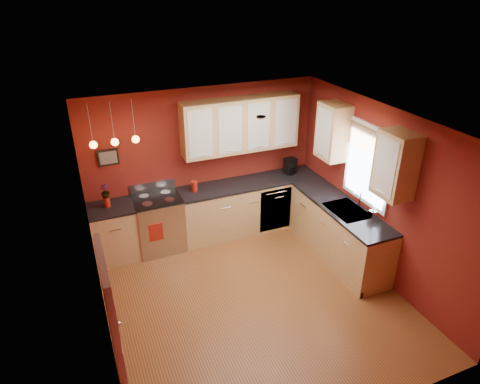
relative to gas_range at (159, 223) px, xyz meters
name	(u,v)px	position (x,y,z in m)	size (l,w,h in m)	color
floor	(253,298)	(0.92, -1.80, -0.48)	(4.20, 4.20, 0.00)	#96592B
ceiling	(257,125)	(0.92, -1.80, 2.12)	(4.00, 4.20, 0.02)	beige
wall_back	(204,163)	(0.92, 0.30, 0.82)	(4.00, 0.02, 2.60)	maroon
wall_front	(351,332)	(0.92, -3.90, 0.82)	(4.00, 0.02, 2.60)	maroon
wall_left	(96,255)	(-1.08, -1.80, 0.82)	(0.02, 4.20, 2.60)	maroon
wall_right	(379,194)	(2.92, -1.80, 0.82)	(0.02, 4.20, 2.60)	maroon
base_cabinets_back_left	(115,234)	(-0.73, 0.00, -0.03)	(0.70, 0.60, 0.90)	tan
base_cabinets_back_right	(250,206)	(1.65, 0.00, -0.03)	(2.54, 0.60, 0.90)	tan
base_cabinets_right	(338,232)	(2.62, -1.35, -0.03)	(0.60, 2.10, 0.90)	tan
counter_back_left	(110,208)	(-0.73, 0.00, 0.44)	(0.70, 0.62, 0.04)	black
counter_back_right	(250,183)	(1.65, 0.00, 0.44)	(2.54, 0.62, 0.04)	black
counter_right	(341,207)	(2.62, -1.35, 0.44)	(0.62, 2.10, 0.04)	black
gas_range	(159,223)	(0.00, 0.00, 0.00)	(0.76, 0.64, 1.11)	#B5B5BA
dishwasher_front	(275,210)	(2.02, -0.29, -0.03)	(0.60, 0.02, 0.80)	#B5B5BA
sink	(347,211)	(2.62, -1.50, 0.43)	(0.50, 0.70, 0.33)	gray
window	(368,162)	(2.89, -1.50, 1.21)	(0.06, 1.02, 1.22)	white
door_left_wall	(117,347)	(-1.05, -3.00, 0.54)	(0.12, 0.82, 2.05)	white
upper_cabinets_back	(240,125)	(1.52, 0.12, 1.47)	(2.00, 0.35, 0.90)	tan
upper_cabinets_right	(361,147)	(2.75, -1.48, 1.47)	(0.35, 1.95, 0.90)	tan
wall_picture	(108,157)	(-0.63, 0.28, 1.17)	(0.32, 0.03, 0.26)	black
pendant_lights	(115,142)	(-0.53, -0.05, 1.53)	(0.71, 0.11, 0.66)	gray
red_canister	(194,186)	(0.65, 0.03, 0.55)	(0.12, 0.12, 0.18)	#9D1C10
red_vase	(107,202)	(-0.77, 0.03, 0.54)	(0.10, 0.10, 0.16)	#9D1C10
flowers	(105,192)	(-0.77, 0.03, 0.72)	(0.13, 0.13, 0.24)	#9D1C10
coffee_maker	(290,167)	(2.46, 0.05, 0.59)	(0.22, 0.22, 0.29)	black
soap_pump	(373,213)	(2.80, -1.87, 0.56)	(0.09, 0.10, 0.21)	white
dish_towel	(156,232)	(-0.12, -0.33, 0.04)	(0.22, 0.02, 0.30)	#9D1C10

